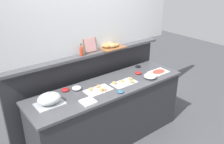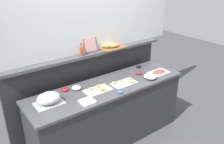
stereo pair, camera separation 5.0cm
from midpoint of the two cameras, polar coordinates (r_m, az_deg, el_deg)
name	(u,v)px [view 1 (the left image)]	position (r m, az deg, el deg)	size (l,w,h in m)	color
ground_plane	(88,120)	(4.17, -6.11, -11.58)	(12.00, 12.00, 0.00)	#4C4C51
buffet_counter	(109,113)	(3.50, -1.12, -9.99)	(2.32, 0.67, 0.92)	#2D2D33
back_ledge_unit	(90,88)	(3.76, -5.83, -3.84)	(2.60, 0.22, 1.28)	#2D2D33
upper_wall_panel	(85,6)	(3.39, -6.97, 15.71)	(3.20, 0.08, 1.32)	silver
sandwich_platter_rear	(124,83)	(3.33, 2.61, -2.59)	(0.36, 0.20, 0.04)	white
sandwich_platter_side	(98,90)	(3.13, -3.80, -4.37)	(0.36, 0.21, 0.04)	white
cold_cuts_platter	(159,72)	(3.74, 10.88, 0.05)	(0.31, 0.21, 0.02)	white
serving_cloche	(49,99)	(2.90, -15.49, -6.36)	(0.34, 0.24, 0.17)	#B7BABF
glass_bowl_large	(150,76)	(3.50, 8.85, -1.04)	(0.19, 0.19, 0.08)	silver
glass_bowl_medium	(77,88)	(3.18, -9.02, -3.89)	(0.13, 0.13, 0.05)	silver
condiment_bowl_teal	(138,66)	(3.88, 5.98, 1.36)	(0.09, 0.09, 0.03)	black
condiment_bowl_cream	(121,92)	(3.07, 1.62, -4.80)	(0.08, 0.08, 0.03)	teal
condiment_bowl_red	(65,90)	(3.18, -11.75, -4.23)	(0.10, 0.10, 0.04)	red
condiment_bowl_dark	(138,73)	(3.63, 6.02, -0.21)	(0.10, 0.10, 0.03)	red
napkin_stack	(88,102)	(2.88, -6.34, -7.19)	(0.17, 0.17, 0.02)	white
hot_sauce_bottle	(81,51)	(3.33, -7.91, 5.18)	(0.04, 0.04, 0.18)	red
bread_basket	(111,46)	(3.66, -0.63, 6.43)	(0.40, 0.26, 0.08)	brown
framed_picture	(90,45)	(3.46, -5.75, 6.60)	(0.22, 0.07, 0.23)	brown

